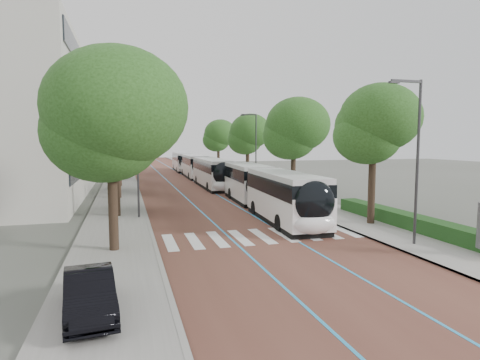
# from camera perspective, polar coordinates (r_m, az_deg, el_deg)

# --- Properties ---
(ground) EXTENTS (160.00, 160.00, 0.00)m
(ground) POSITION_cam_1_polar(r_m,az_deg,el_deg) (21.19, 3.54, -8.65)
(ground) COLOR #51544C
(ground) RESTS_ON ground
(road) EXTENTS (11.00, 140.00, 0.02)m
(road) POSITION_cam_1_polar(r_m,az_deg,el_deg) (59.97, -9.40, 0.52)
(road) COLOR brown
(road) RESTS_ON ground
(sidewalk_left) EXTENTS (4.00, 140.00, 0.12)m
(sidewalk_left) POSITION_cam_1_polar(r_m,az_deg,el_deg) (59.57, -16.58, 0.38)
(sidewalk_left) COLOR gray
(sidewalk_left) RESTS_ON ground
(sidewalk_right) EXTENTS (4.00, 140.00, 0.12)m
(sidewalk_right) POSITION_cam_1_polar(r_m,az_deg,el_deg) (61.29, -2.42, 0.74)
(sidewalk_right) COLOR gray
(sidewalk_right) RESTS_ON ground
(kerb_left) EXTENTS (0.20, 140.00, 0.14)m
(kerb_left) POSITION_cam_1_polar(r_m,az_deg,el_deg) (59.58, -14.75, 0.43)
(kerb_left) COLOR gray
(kerb_left) RESTS_ON ground
(kerb_right) EXTENTS (0.20, 140.00, 0.14)m
(kerb_right) POSITION_cam_1_polar(r_m,az_deg,el_deg) (60.87, -4.15, 0.70)
(kerb_right) COLOR gray
(kerb_right) RESTS_ON ground
(zebra_crossing) EXTENTS (10.55, 3.60, 0.01)m
(zebra_crossing) POSITION_cam_1_polar(r_m,az_deg,el_deg) (22.17, 3.15, -7.95)
(zebra_crossing) COLOR silver
(zebra_crossing) RESTS_ON ground
(lane_line_left) EXTENTS (0.12, 126.00, 0.01)m
(lane_line_left) POSITION_cam_1_polar(r_m,az_deg,el_deg) (59.80, -10.92, 0.49)
(lane_line_left) COLOR #2A98D3
(lane_line_left) RESTS_ON road
(lane_line_right) EXTENTS (0.12, 126.00, 0.01)m
(lane_line_right) POSITION_cam_1_polar(r_m,az_deg,el_deg) (60.17, -7.88, 0.57)
(lane_line_right) COLOR #2A98D3
(lane_line_right) RESTS_ON road
(hedge) EXTENTS (1.20, 14.00, 0.80)m
(hedge) POSITION_cam_1_polar(r_m,az_deg,el_deg) (25.55, 23.24, -5.45)
(hedge) COLOR #1D4116
(hedge) RESTS_ON sidewalk_right
(streetlight_near) EXTENTS (1.82, 0.20, 8.00)m
(streetlight_near) POSITION_cam_1_polar(r_m,az_deg,el_deg) (21.23, 23.62, 4.07)
(streetlight_near) COLOR #333336
(streetlight_near) RESTS_ON sidewalk_right
(streetlight_far) EXTENTS (1.82, 0.20, 8.00)m
(streetlight_far) POSITION_cam_1_polar(r_m,az_deg,el_deg) (43.51, 2.06, 5.05)
(streetlight_far) COLOR #333336
(streetlight_far) RESTS_ON sidewalk_right
(lamp_post_left) EXTENTS (0.14, 0.14, 8.00)m
(lamp_post_left) POSITION_cam_1_polar(r_m,az_deg,el_deg) (27.38, -14.37, 3.13)
(lamp_post_left) COLOR #333336
(lamp_post_left) RESTS_ON sidewalk_left
(trees_left) EXTENTS (6.47, 61.41, 9.99)m
(trees_left) POSITION_cam_1_polar(r_m,az_deg,el_deg) (44.61, -16.96, 7.24)
(trees_left) COLOR black
(trees_left) RESTS_ON ground
(trees_right) EXTENTS (5.73, 47.03, 8.52)m
(trees_right) POSITION_cam_1_polar(r_m,az_deg,el_deg) (43.90, 3.40, 6.51)
(trees_right) COLOR black
(trees_right) RESTS_ON ground
(lead_bus) EXTENTS (3.36, 18.49, 3.20)m
(lead_bus) POSITION_cam_1_polar(r_m,az_deg,el_deg) (29.25, 3.85, -1.47)
(lead_bus) COLOR black
(lead_bus) RESTS_ON ground
(bus_queued_0) EXTENTS (2.72, 12.44, 3.20)m
(bus_queued_0) POSITION_cam_1_polar(r_m,az_deg,el_deg) (44.67, -3.85, 0.96)
(bus_queued_0) COLOR white
(bus_queued_0) RESTS_ON ground
(bus_queued_1) EXTENTS (2.84, 12.46, 3.20)m
(bus_queued_1) POSITION_cam_1_polar(r_m,az_deg,el_deg) (57.85, -6.51, 1.98)
(bus_queued_1) COLOR white
(bus_queued_1) RESTS_ON ground
(bus_queued_2) EXTENTS (3.00, 12.49, 3.20)m
(bus_queued_2) POSITION_cam_1_polar(r_m,az_deg,el_deg) (70.19, -8.19, 2.58)
(bus_queued_2) COLOR white
(bus_queued_2) RESTS_ON ground
(parked_car) EXTENTS (1.80, 4.08, 1.30)m
(parked_car) POSITION_cam_1_polar(r_m,az_deg,el_deg) (12.94, -20.62, -14.82)
(parked_car) COLOR black
(parked_car) RESTS_ON sidewalk_left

